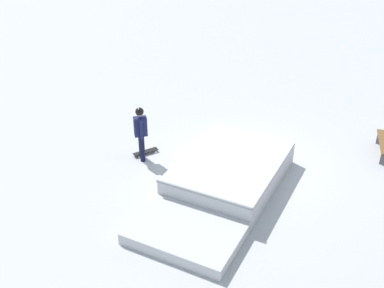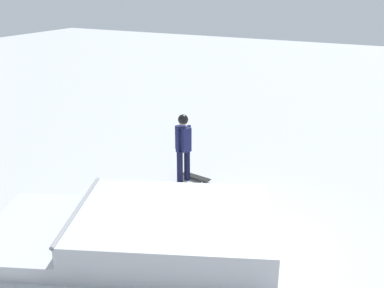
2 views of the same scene
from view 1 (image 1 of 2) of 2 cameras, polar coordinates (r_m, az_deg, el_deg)
ground_plane at (r=13.84m, az=6.62°, el=-2.61°), size 60.00×60.00×0.00m
skate_ramp at (r=12.54m, az=3.94°, el=-4.53°), size 5.98×4.43×0.74m
skater at (r=13.64m, az=-6.40°, el=1.76°), size 0.44×0.40×1.73m
skateboard at (r=14.34m, az=-5.77°, el=-0.96°), size 0.82×0.36×0.09m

